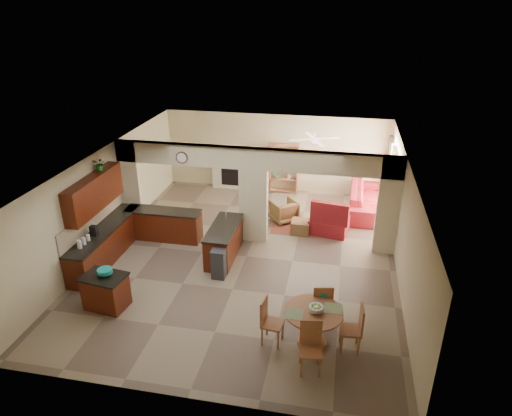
% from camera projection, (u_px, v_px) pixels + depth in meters
% --- Properties ---
extents(floor, '(10.00, 10.00, 0.00)m').
position_uv_depth(floor, '(246.00, 256.00, 12.57)').
color(floor, '#7E6F57').
rests_on(floor, ground).
extents(ceiling, '(10.00, 10.00, 0.00)m').
position_uv_depth(ceiling, '(245.00, 160.00, 11.40)').
color(ceiling, white).
rests_on(ceiling, wall_back).
extents(wall_back, '(8.00, 0.00, 8.00)m').
position_uv_depth(wall_back, '(275.00, 153.00, 16.44)').
color(wall_back, '#C6B691').
rests_on(wall_back, floor).
extents(wall_front, '(8.00, 0.00, 8.00)m').
position_uv_depth(wall_front, '(182.00, 336.00, 7.53)').
color(wall_front, '#C6B691').
rests_on(wall_front, floor).
extents(wall_left, '(0.00, 10.00, 10.00)m').
position_uv_depth(wall_left, '(106.00, 199.00, 12.68)').
color(wall_left, '#C6B691').
rests_on(wall_left, floor).
extents(wall_right, '(0.00, 10.00, 10.00)m').
position_uv_depth(wall_right, '(404.00, 223.00, 11.29)').
color(wall_right, '#C6B691').
rests_on(wall_right, floor).
extents(partition_left_pier, '(0.60, 0.25, 2.80)m').
position_uv_depth(partition_left_pier, '(131.00, 186.00, 13.52)').
color(partition_left_pier, '#C6B691').
rests_on(partition_left_pier, floor).
extents(partition_center_pier, '(0.80, 0.25, 2.20)m').
position_uv_depth(partition_center_pier, '(253.00, 205.00, 13.00)').
color(partition_center_pier, '#C6B691').
rests_on(partition_center_pier, floor).
extents(partition_right_pier, '(0.60, 0.25, 2.80)m').
position_uv_depth(partition_right_pier, '(388.00, 206.00, 12.23)').
color(partition_right_pier, '#C6B691').
rests_on(partition_right_pier, floor).
extents(partition_header, '(8.00, 0.25, 0.60)m').
position_uv_depth(partition_header, '(253.00, 159.00, 12.42)').
color(partition_header, '#C6B691').
rests_on(partition_header, partition_center_pier).
extents(kitchen_counter, '(2.52, 3.29, 1.48)m').
position_uv_depth(kitchen_counter, '(130.00, 235.00, 12.72)').
color(kitchen_counter, '#3B0D06').
rests_on(kitchen_counter, floor).
extents(upper_cabinets, '(0.35, 2.40, 0.90)m').
position_uv_depth(upper_cabinets, '(94.00, 193.00, 11.72)').
color(upper_cabinets, '#3B0D06').
rests_on(upper_cabinets, wall_left).
extents(peninsula, '(0.70, 1.85, 0.91)m').
position_uv_depth(peninsula, '(224.00, 242.00, 12.38)').
color(peninsula, '#3B0D06').
rests_on(peninsula, floor).
extents(wall_clock, '(0.34, 0.03, 0.34)m').
position_uv_depth(wall_clock, '(182.00, 158.00, 12.65)').
color(wall_clock, '#472917').
rests_on(wall_clock, partition_header).
extents(rug, '(1.60, 1.30, 0.01)m').
position_uv_depth(rug, '(298.00, 226.00, 14.23)').
color(rug, brown).
rests_on(rug, floor).
extents(fireplace, '(1.60, 0.35, 1.20)m').
position_uv_depth(fireplace, '(232.00, 172.00, 16.90)').
color(fireplace, beige).
rests_on(fireplace, floor).
extents(shelving_unit, '(1.00, 0.32, 1.80)m').
position_uv_depth(shelving_unit, '(284.00, 168.00, 16.43)').
color(shelving_unit, '#A26037').
rests_on(shelving_unit, floor).
extents(window_a, '(0.02, 0.90, 1.90)m').
position_uv_depth(window_a, '(394.00, 195.00, 13.43)').
color(window_a, white).
rests_on(window_a, wall_right).
extents(window_b, '(0.02, 0.90, 1.90)m').
position_uv_depth(window_b, '(390.00, 175.00, 14.94)').
color(window_b, white).
rests_on(window_b, wall_right).
extents(glazed_door, '(0.02, 0.70, 2.10)m').
position_uv_depth(glazed_door, '(391.00, 189.00, 14.25)').
color(glazed_door, white).
rests_on(glazed_door, wall_right).
extents(drape_a_left, '(0.10, 0.28, 2.30)m').
position_uv_depth(drape_a_left, '(394.00, 203.00, 12.90)').
color(drape_a_left, '#3F2319').
rests_on(drape_a_left, wall_right).
extents(drape_a_right, '(0.10, 0.28, 2.30)m').
position_uv_depth(drape_a_right, '(391.00, 187.00, 13.97)').
color(drape_a_right, '#3F2319').
rests_on(drape_a_right, wall_right).
extents(drape_b_left, '(0.10, 0.28, 2.30)m').
position_uv_depth(drape_b_left, '(390.00, 182.00, 14.42)').
color(drape_b_left, '#3F2319').
rests_on(drape_b_left, wall_right).
extents(drape_b_right, '(0.10, 0.28, 2.30)m').
position_uv_depth(drape_b_right, '(388.00, 169.00, 15.49)').
color(drape_b_right, '#3F2319').
rests_on(drape_b_right, wall_right).
extents(ceiling_fan, '(1.00, 1.00, 0.10)m').
position_uv_depth(ceiling_fan, '(314.00, 139.00, 13.91)').
color(ceiling_fan, white).
rests_on(ceiling_fan, ceiling).
extents(kitchen_island, '(1.04, 0.81, 0.82)m').
position_uv_depth(kitchen_island, '(106.00, 291.00, 10.36)').
color(kitchen_island, '#3B0D06').
rests_on(kitchen_island, floor).
extents(teal_bowl, '(0.34, 0.34, 0.16)m').
position_uv_depth(teal_bowl, '(105.00, 272.00, 10.18)').
color(teal_bowl, teal).
rests_on(teal_bowl, kitchen_island).
extents(trash_can, '(0.35, 0.29, 0.72)m').
position_uv_depth(trash_can, '(219.00, 265.00, 11.48)').
color(trash_can, '#2D2D30').
rests_on(trash_can, floor).
extents(dining_table, '(1.19, 1.19, 0.81)m').
position_uv_depth(dining_table, '(313.00, 323.00, 9.18)').
color(dining_table, '#A26037').
rests_on(dining_table, floor).
extents(fruit_bowl, '(0.29, 0.29, 0.15)m').
position_uv_depth(fruit_bowl, '(316.00, 309.00, 9.01)').
color(fruit_bowl, '#7CB426').
rests_on(fruit_bowl, dining_table).
extents(sofa, '(2.85, 1.18, 0.82)m').
position_uv_depth(sofa, '(367.00, 200.00, 15.09)').
color(sofa, maroon).
rests_on(sofa, floor).
extents(chaise, '(1.25, 1.09, 0.45)m').
position_uv_depth(chaise, '(329.00, 225.00, 13.82)').
color(chaise, maroon).
rests_on(chaise, floor).
extents(armchair, '(1.04, 1.05, 0.69)m').
position_uv_depth(armchair, '(284.00, 211.00, 14.45)').
color(armchair, maroon).
rests_on(armchair, floor).
extents(ottoman, '(0.55, 0.55, 0.39)m').
position_uv_depth(ottoman, '(300.00, 227.00, 13.77)').
color(ottoman, maroon).
rests_on(ottoman, floor).
extents(plant, '(0.35, 0.31, 0.36)m').
position_uv_depth(plant, '(100.00, 164.00, 11.87)').
color(plant, '#174813').
rests_on(plant, upper_cabinets).
extents(chair_north, '(0.49, 0.49, 1.02)m').
position_uv_depth(chair_north, '(322.00, 303.00, 9.73)').
color(chair_north, '#A26037').
rests_on(chair_north, floor).
extents(chair_east, '(0.45, 0.45, 1.02)m').
position_uv_depth(chair_east, '(355.00, 326.00, 9.04)').
color(chair_east, '#A26037').
rests_on(chair_east, floor).
extents(chair_south, '(0.48, 0.48, 1.02)m').
position_uv_depth(chair_south, '(311.00, 344.00, 8.58)').
color(chair_south, '#A26037').
rests_on(chair_south, floor).
extents(chair_west, '(0.47, 0.47, 1.02)m').
position_uv_depth(chair_west, '(269.00, 319.00, 9.25)').
color(chair_west, '#A26037').
rests_on(chair_west, floor).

